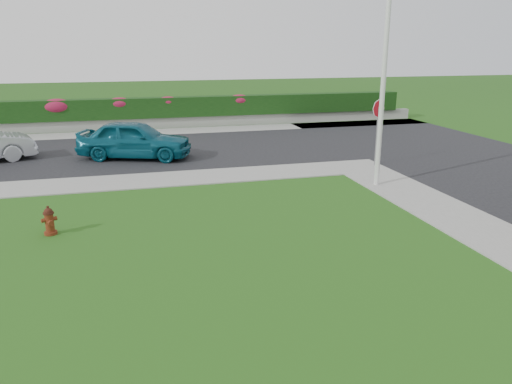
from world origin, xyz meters
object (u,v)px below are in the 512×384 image
object	(u,v)px
fire_hydrant	(49,221)
sedan_teal	(135,139)
stop_sign	(378,117)
utility_pole	(382,96)

from	to	relation	value
fire_hydrant	sedan_teal	xyz separation A→B (m)	(2.32, 8.20, 0.47)
sedan_teal	stop_sign	size ratio (longest dim) A/B	1.78
utility_pole	stop_sign	xyz separation A→B (m)	(1.32, 2.61, -1.04)
utility_pole	stop_sign	world-z (taller)	utility_pole
utility_pole	stop_sign	bearing A→B (deg)	63.13
fire_hydrant	stop_sign	distance (m)	12.27
fire_hydrant	utility_pole	xyz separation A→B (m)	(9.94, 2.00, 2.59)
utility_pole	sedan_teal	bearing A→B (deg)	140.92
fire_hydrant	utility_pole	world-z (taller)	utility_pole
fire_hydrant	utility_pole	size ratio (longest dim) A/B	0.12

